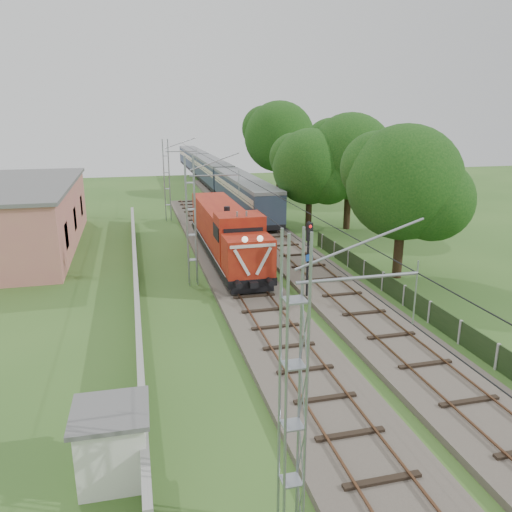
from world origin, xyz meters
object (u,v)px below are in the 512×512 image
object	(u,v)px
locomotive	(226,232)
coach_rake	(211,170)
signal_post	(309,247)
relay_hut	(113,443)

from	to	relation	value
locomotive	coach_rake	bearing A→B (deg)	82.51
locomotive	signal_post	world-z (taller)	locomotive
locomotive	relay_hut	bearing A→B (deg)	-109.12
coach_rake	relay_hut	xyz separation A→B (m)	(-12.40, -59.38, -1.27)
signal_post	relay_hut	world-z (taller)	signal_post
signal_post	relay_hut	distance (m)	16.19
coach_rake	relay_hut	distance (m)	60.67
locomotive	signal_post	xyz separation A→B (m)	(2.99, -9.10, 1.00)
locomotive	relay_hut	world-z (taller)	locomotive
locomotive	signal_post	bearing A→B (deg)	-71.84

